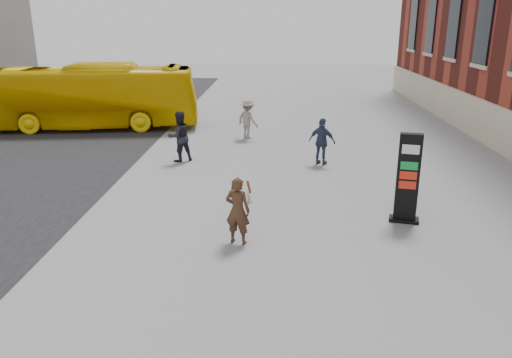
{
  "coord_description": "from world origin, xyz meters",
  "views": [
    {
      "loc": [
        0.3,
        -11.43,
        5.2
      ],
      "look_at": [
        -0.19,
        0.64,
        1.31
      ],
      "focal_mm": 35.0,
      "sensor_mm": 36.0,
      "label": 1
    }
  ],
  "objects_px": {
    "pedestrian_a": "(179,136)",
    "pedestrian_c": "(322,142)",
    "woman": "(238,210)",
    "info_pylon": "(408,179)",
    "pedestrian_b": "(248,119)",
    "bus": "(81,97)"
  },
  "relations": [
    {
      "from": "pedestrian_c",
      "to": "woman",
      "type": "bearing_deg",
      "value": 96.11
    },
    {
      "from": "info_pylon",
      "to": "pedestrian_b",
      "type": "distance_m",
      "value": 10.72
    },
    {
      "from": "info_pylon",
      "to": "pedestrian_c",
      "type": "relative_size",
      "value": 1.38
    },
    {
      "from": "woman",
      "to": "pedestrian_a",
      "type": "distance_m",
      "value": 7.75
    },
    {
      "from": "info_pylon",
      "to": "bus",
      "type": "height_order",
      "value": "bus"
    },
    {
      "from": "info_pylon",
      "to": "woman",
      "type": "distance_m",
      "value": 4.63
    },
    {
      "from": "bus",
      "to": "pedestrian_b",
      "type": "bearing_deg",
      "value": -110.05
    },
    {
      "from": "pedestrian_b",
      "to": "bus",
      "type": "bearing_deg",
      "value": 28.78
    },
    {
      "from": "info_pylon",
      "to": "pedestrian_a",
      "type": "bearing_deg",
      "value": 154.18
    },
    {
      "from": "pedestrian_b",
      "to": "pedestrian_c",
      "type": "distance_m",
      "value": 5.11
    },
    {
      "from": "info_pylon",
      "to": "pedestrian_a",
      "type": "relative_size",
      "value": 1.26
    },
    {
      "from": "woman",
      "to": "pedestrian_a",
      "type": "bearing_deg",
      "value": -53.3
    },
    {
      "from": "pedestrian_a",
      "to": "pedestrian_c",
      "type": "distance_m",
      "value": 5.37
    },
    {
      "from": "pedestrian_c",
      "to": "pedestrian_a",
      "type": "bearing_deg",
      "value": 23.8
    },
    {
      "from": "woman",
      "to": "pedestrian_c",
      "type": "distance_m",
      "value": 7.46
    },
    {
      "from": "pedestrian_a",
      "to": "bus",
      "type": "bearing_deg",
      "value": -77.26
    },
    {
      "from": "pedestrian_a",
      "to": "pedestrian_c",
      "type": "height_order",
      "value": "pedestrian_a"
    },
    {
      "from": "woman",
      "to": "pedestrian_a",
      "type": "xyz_separation_m",
      "value": [
        -2.76,
        7.24,
        0.1
      ]
    },
    {
      "from": "bus",
      "to": "pedestrian_c",
      "type": "bearing_deg",
      "value": -125.28
    },
    {
      "from": "woman",
      "to": "pedestrian_a",
      "type": "height_order",
      "value": "pedestrian_a"
    },
    {
      "from": "woman",
      "to": "bus",
      "type": "xyz_separation_m",
      "value": [
        -8.69,
        13.04,
        0.72
      ]
    },
    {
      "from": "woman",
      "to": "pedestrian_b",
      "type": "xyz_separation_m",
      "value": [
        -0.39,
        11.13,
        0.03
      ]
    }
  ]
}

